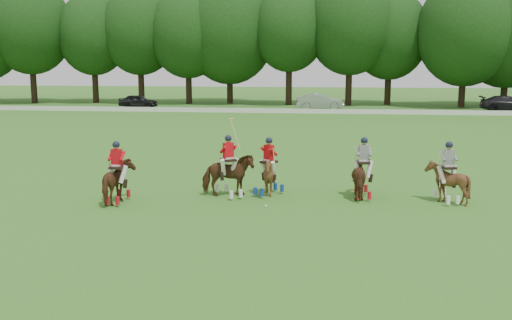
# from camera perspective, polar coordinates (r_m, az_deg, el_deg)

# --- Properties ---
(ground) EXTENTS (180.00, 180.00, 0.00)m
(ground) POSITION_cam_1_polar(r_m,az_deg,el_deg) (17.63, -6.15, -6.77)
(ground) COLOR #316B1E
(ground) RESTS_ON ground
(tree_line) EXTENTS (117.98, 14.32, 14.75)m
(tree_line) POSITION_cam_1_polar(r_m,az_deg,el_deg) (64.67, 3.63, 12.82)
(tree_line) COLOR black
(tree_line) RESTS_ON ground
(boundary_rail) EXTENTS (120.00, 0.10, 0.44)m
(boundary_rail) POSITION_cam_1_polar(r_m,az_deg,el_deg) (54.80, 2.68, 4.94)
(boundary_rail) COLOR white
(boundary_rail) RESTS_ON ground
(car_left) EXTENTS (4.12, 1.73, 1.39)m
(car_left) POSITION_cam_1_polar(r_m,az_deg,el_deg) (62.26, -11.69, 5.80)
(car_left) COLOR black
(car_left) RESTS_ON ground
(car_mid) EXTENTS (4.95, 2.16, 1.58)m
(car_mid) POSITION_cam_1_polar(r_m,az_deg,el_deg) (59.10, 6.41, 5.82)
(car_mid) COLOR #9E9FA3
(car_mid) RESTS_ON ground
(car_right) EXTENTS (5.40, 2.52, 1.53)m
(car_right) POSITION_cam_1_polar(r_m,az_deg,el_deg) (61.84, 23.88, 5.19)
(car_right) COLOR black
(car_right) RESTS_ON ground
(polo_red_a) EXTENTS (1.11, 1.79, 2.23)m
(polo_red_a) POSITION_cam_1_polar(r_m,az_deg,el_deg) (20.92, -13.67, -2.06)
(polo_red_a) COLOR #442A12
(polo_red_a) RESTS_ON ground
(polo_red_b) EXTENTS (2.11, 2.06, 2.86)m
(polo_red_b) POSITION_cam_1_polar(r_m,az_deg,el_deg) (21.28, -2.77, -1.48)
(polo_red_b) COLOR #442A12
(polo_red_b) RESTS_ON ground
(polo_red_c) EXTENTS (1.78, 1.80, 2.21)m
(polo_red_c) POSITION_cam_1_polar(r_m,az_deg,el_deg) (21.47, 1.29, -1.51)
(polo_red_c) COLOR #442A12
(polo_red_c) RESTS_ON ground
(polo_stripe_a) EXTENTS (1.15, 1.87, 2.26)m
(polo_stripe_a) POSITION_cam_1_polar(r_m,az_deg,el_deg) (21.47, 10.66, -1.60)
(polo_stripe_a) COLOR #442A12
(polo_stripe_a) RESTS_ON ground
(polo_stripe_b) EXTENTS (1.48, 1.59, 2.21)m
(polo_stripe_b) POSITION_cam_1_polar(r_m,az_deg,el_deg) (21.51, 18.56, -2.01)
(polo_stripe_b) COLOR #442A12
(polo_stripe_b) RESTS_ON ground
(polo_ball) EXTENTS (0.09, 0.09, 0.09)m
(polo_ball) POSITION_cam_1_polar(r_m,az_deg,el_deg) (19.90, 0.99, -4.62)
(polo_ball) COLOR white
(polo_ball) RESTS_ON ground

